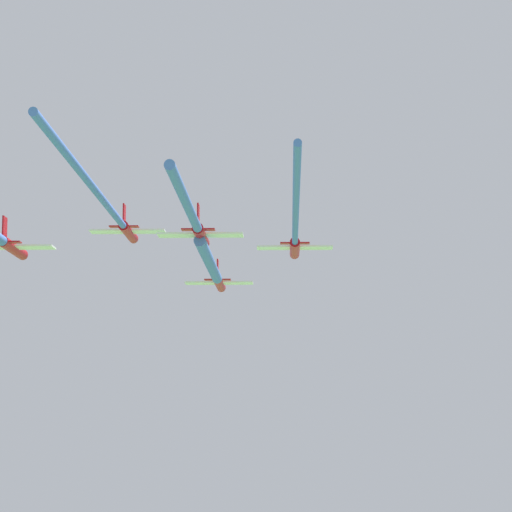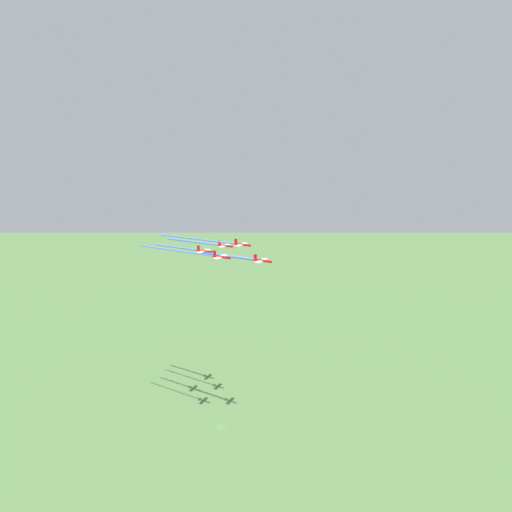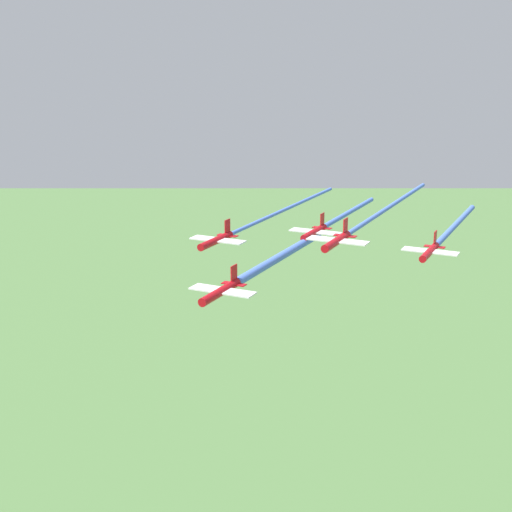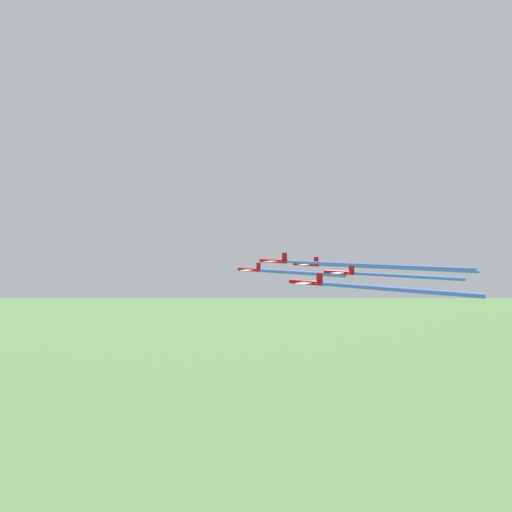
% 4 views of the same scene
% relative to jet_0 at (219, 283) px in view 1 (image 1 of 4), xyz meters
% --- Properties ---
extents(jet_0, '(9.32, 9.20, 3.49)m').
position_rel_jet_0_xyz_m(jet_0, '(0.00, 0.00, 0.00)').
color(jet_0, '#B20C14').
extents(jet_1, '(9.32, 9.20, 3.49)m').
position_rel_jet_0_xyz_m(jet_1, '(-20.91, -3.55, 4.43)').
color(jet_1, '#B20C14').
extents(jet_2, '(9.32, 9.20, 3.49)m').
position_rel_jet_0_xyz_m(jet_2, '(-7.06, -20.00, 2.22)').
color(jet_2, '#B20C14').
extents(jet_3, '(9.32, 9.20, 3.49)m').
position_rel_jet_0_xyz_m(jet_3, '(-41.83, -7.10, -0.44)').
color(jet_3, '#B20C14').
extents(jet_4, '(9.32, 9.20, 3.49)m').
position_rel_jet_0_xyz_m(jet_4, '(-27.97, -23.55, 0.87)').
color(jet_4, '#B20C14').
extents(smoke_trail_0, '(26.52, 22.63, 1.36)m').
position_rel_jet_0_xyz_m(smoke_trail_0, '(-16.47, -13.87, -0.05)').
color(smoke_trail_0, '#4C72D8').
extents(smoke_trail_1, '(41.66, 35.26, 0.82)m').
position_rel_jet_0_xyz_m(smoke_trail_1, '(-45.14, -23.94, 4.38)').
color(smoke_trail_1, '#4C72D8').
extents(smoke_trail_2, '(39.94, 33.79, 0.72)m').
position_rel_jet_0_xyz_m(smoke_trail_2, '(-30.45, -39.70, 2.17)').
color(smoke_trail_2, '#4C72D8').
extents(smoke_trail_4, '(24.66, 20.97, 0.97)m').
position_rel_jet_0_xyz_m(smoke_trail_4, '(-43.64, -36.75, 0.82)').
color(smoke_trail_4, '#4C72D8').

